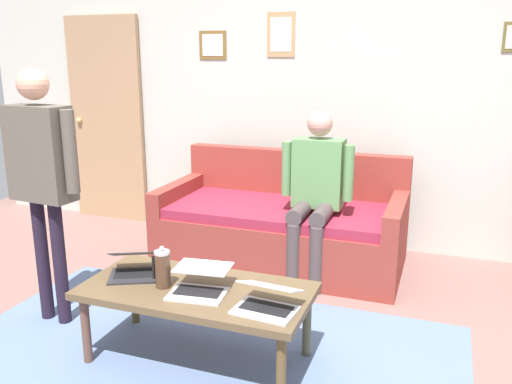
{
  "coord_description": "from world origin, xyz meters",
  "views": [
    {
      "loc": [
        -1.12,
        2.47,
        1.68
      ],
      "look_at": [
        0.05,
        -0.73,
        0.8
      ],
      "focal_mm": 37.36,
      "sensor_mm": 36.0,
      "label": 1
    }
  ],
  "objects_px": {
    "laptop_left": "(200,284)",
    "french_press": "(163,269)",
    "couch": "(282,226)",
    "coffee_table": "(197,295)",
    "laptop_right": "(138,267)",
    "person_seated": "(316,186)",
    "person_standing": "(41,165)",
    "laptop_center": "(267,302)",
    "interior_door": "(107,121)"
  },
  "relations": [
    {
      "from": "interior_door",
      "to": "laptop_left",
      "type": "height_order",
      "value": "interior_door"
    },
    {
      "from": "couch",
      "to": "french_press",
      "type": "distance_m",
      "value": 1.66
    },
    {
      "from": "couch",
      "to": "person_seated",
      "type": "height_order",
      "value": "person_seated"
    },
    {
      "from": "coffee_table",
      "to": "person_standing",
      "type": "bearing_deg",
      "value": -5.26
    },
    {
      "from": "couch",
      "to": "laptop_left",
      "type": "relative_size",
      "value": 5.51
    },
    {
      "from": "french_press",
      "to": "coffee_table",
      "type": "bearing_deg",
      "value": -163.7
    },
    {
      "from": "laptop_center",
      "to": "french_press",
      "type": "relative_size",
      "value": 1.38
    },
    {
      "from": "person_standing",
      "to": "person_seated",
      "type": "xyz_separation_m",
      "value": [
        -1.4,
        -1.25,
        -0.3
      ]
    },
    {
      "from": "interior_door",
      "to": "french_press",
      "type": "height_order",
      "value": "interior_door"
    },
    {
      "from": "couch",
      "to": "laptop_center",
      "type": "relative_size",
      "value": 5.92
    },
    {
      "from": "laptop_center",
      "to": "french_press",
      "type": "distance_m",
      "value": 0.63
    },
    {
      "from": "laptop_center",
      "to": "laptop_right",
      "type": "distance_m",
      "value": 0.86
    },
    {
      "from": "coffee_table",
      "to": "french_press",
      "type": "height_order",
      "value": "french_press"
    },
    {
      "from": "laptop_left",
      "to": "french_press",
      "type": "height_order",
      "value": "french_press"
    },
    {
      "from": "laptop_left",
      "to": "person_seated",
      "type": "xyz_separation_m",
      "value": [
        -0.29,
        -1.4,
        0.25
      ]
    },
    {
      "from": "person_standing",
      "to": "laptop_center",
      "type": "bearing_deg",
      "value": 172.23
    },
    {
      "from": "person_seated",
      "to": "laptop_right",
      "type": "bearing_deg",
      "value": 60.87
    },
    {
      "from": "laptop_right",
      "to": "person_seated",
      "type": "bearing_deg",
      "value": -119.13
    },
    {
      "from": "couch",
      "to": "french_press",
      "type": "bearing_deg",
      "value": 83.6
    },
    {
      "from": "french_press",
      "to": "person_seated",
      "type": "height_order",
      "value": "person_seated"
    },
    {
      "from": "person_seated",
      "to": "laptop_center",
      "type": "bearing_deg",
      "value": 94.62
    },
    {
      "from": "laptop_right",
      "to": "person_seated",
      "type": "xyz_separation_m",
      "value": [
        -0.73,
        -1.31,
        0.25
      ]
    },
    {
      "from": "interior_door",
      "to": "laptop_right",
      "type": "relative_size",
      "value": 4.94
    },
    {
      "from": "couch",
      "to": "laptop_right",
      "type": "distance_m",
      "value": 1.59
    },
    {
      "from": "french_press",
      "to": "laptop_left",
      "type": "bearing_deg",
      "value": -177.83
    },
    {
      "from": "coffee_table",
      "to": "person_seated",
      "type": "bearing_deg",
      "value": -103.71
    },
    {
      "from": "laptop_left",
      "to": "french_press",
      "type": "relative_size",
      "value": 1.48
    },
    {
      "from": "french_press",
      "to": "person_standing",
      "type": "relative_size",
      "value": 0.15
    },
    {
      "from": "laptop_right",
      "to": "laptop_center",
      "type": "bearing_deg",
      "value": 169.57
    },
    {
      "from": "couch",
      "to": "person_seated",
      "type": "bearing_deg",
      "value": 144.94
    },
    {
      "from": "laptop_right",
      "to": "person_standing",
      "type": "xyz_separation_m",
      "value": [
        0.68,
        -0.05,
        0.55
      ]
    },
    {
      "from": "french_press",
      "to": "person_standing",
      "type": "distance_m",
      "value": 1.03
    },
    {
      "from": "laptop_right",
      "to": "laptop_left",
      "type": "bearing_deg",
      "value": 168.34
    },
    {
      "from": "laptop_left",
      "to": "laptop_right",
      "type": "distance_m",
      "value": 0.45
    },
    {
      "from": "coffee_table",
      "to": "laptop_left",
      "type": "bearing_deg",
      "value": 133.14
    },
    {
      "from": "coffee_table",
      "to": "laptop_center",
      "type": "distance_m",
      "value": 0.47
    },
    {
      "from": "laptop_right",
      "to": "french_press",
      "type": "relative_size",
      "value": 1.74
    },
    {
      "from": "laptop_center",
      "to": "laptop_right",
      "type": "bearing_deg",
      "value": -10.43
    },
    {
      "from": "laptop_center",
      "to": "person_seated",
      "type": "bearing_deg",
      "value": -85.38
    },
    {
      "from": "coffee_table",
      "to": "couch",
      "type": "bearing_deg",
      "value": -90.21
    },
    {
      "from": "interior_door",
      "to": "laptop_center",
      "type": "bearing_deg",
      "value": 137.92
    },
    {
      "from": "coffee_table",
      "to": "person_standing",
      "type": "xyz_separation_m",
      "value": [
        1.07,
        -0.1,
        0.64
      ]
    },
    {
      "from": "laptop_left",
      "to": "french_press",
      "type": "xyz_separation_m",
      "value": [
        0.22,
        0.01,
        0.06
      ]
    },
    {
      "from": "french_press",
      "to": "person_standing",
      "type": "height_order",
      "value": "person_standing"
    },
    {
      "from": "couch",
      "to": "person_standing",
      "type": "xyz_separation_m",
      "value": [
        1.08,
        1.48,
        0.73
      ]
    },
    {
      "from": "interior_door",
      "to": "person_standing",
      "type": "distance_m",
      "value": 2.27
    },
    {
      "from": "coffee_table",
      "to": "laptop_right",
      "type": "relative_size",
      "value": 3.05
    },
    {
      "from": "couch",
      "to": "coffee_table",
      "type": "relative_size",
      "value": 1.54
    },
    {
      "from": "person_standing",
      "to": "person_seated",
      "type": "distance_m",
      "value": 1.91
    },
    {
      "from": "coffee_table",
      "to": "person_seated",
      "type": "relative_size",
      "value": 0.99
    }
  ]
}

